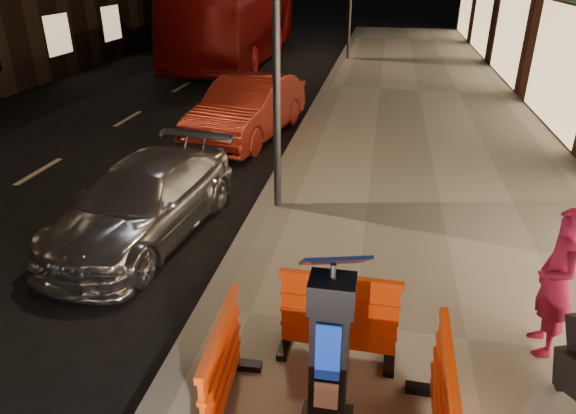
% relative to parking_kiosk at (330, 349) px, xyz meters
% --- Properties ---
extents(ground_plane, '(120.00, 120.00, 0.00)m').
position_rel_parking_kiosk_xyz_m(ground_plane, '(-1.61, 1.45, -1.02)').
color(ground_plane, black).
rests_on(ground_plane, ground).
extents(sidewalk, '(6.00, 60.00, 0.15)m').
position_rel_parking_kiosk_xyz_m(sidewalk, '(1.39, 1.45, -0.95)').
color(sidewalk, gray).
rests_on(sidewalk, ground).
extents(kerb, '(0.30, 60.00, 0.15)m').
position_rel_parking_kiosk_xyz_m(kerb, '(-1.61, 1.45, -0.95)').
color(kerb, slate).
rests_on(kerb, ground).
extents(parking_kiosk, '(0.56, 0.56, 1.74)m').
position_rel_parking_kiosk_xyz_m(parking_kiosk, '(0.00, 0.00, 0.00)').
color(parking_kiosk, black).
rests_on(parking_kiosk, sidewalk).
extents(barrier_back, '(1.26, 0.55, 0.97)m').
position_rel_parking_kiosk_xyz_m(barrier_back, '(0.00, 0.95, -0.38)').
color(barrier_back, red).
rests_on(barrier_back, sidewalk).
extents(barrier_kerbside, '(0.58, 1.27, 0.97)m').
position_rel_parking_kiosk_xyz_m(barrier_kerbside, '(-0.95, 0.00, -0.38)').
color(barrier_kerbside, red).
rests_on(barrier_kerbside, sidewalk).
extents(barrier_bldgside, '(0.53, 1.25, 0.97)m').
position_rel_parking_kiosk_xyz_m(barrier_bldgside, '(0.95, 0.00, -0.38)').
color(barrier_bldgside, red).
rests_on(barrier_bldgside, sidewalk).
extents(car_silver, '(2.11, 4.20, 1.17)m').
position_rel_parking_kiosk_xyz_m(car_silver, '(-3.22, 3.30, -1.02)').
color(car_silver, silver).
rests_on(car_silver, ground).
extents(car_red, '(2.19, 4.57, 1.44)m').
position_rel_parking_kiosk_xyz_m(car_red, '(-2.91, 8.48, -1.02)').
color(car_red, maroon).
rests_on(car_red, ground).
extents(bus_doubledecker, '(3.19, 12.31, 3.41)m').
position_rel_parking_kiosk_xyz_m(bus_doubledecker, '(-6.09, 19.24, -1.02)').
color(bus_doubledecker, maroon).
rests_on(bus_doubledecker, ground).
extents(man, '(0.40, 0.61, 1.66)m').
position_rel_parking_kiosk_xyz_m(man, '(2.15, 1.46, -0.04)').
color(man, maroon).
rests_on(man, sidewalk).
extents(street_lamp_mid, '(0.12, 0.12, 6.00)m').
position_rel_parking_kiosk_xyz_m(street_lamp_mid, '(-1.36, 4.45, 2.13)').
color(street_lamp_mid, '#3F3F44').
rests_on(street_lamp_mid, sidewalk).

